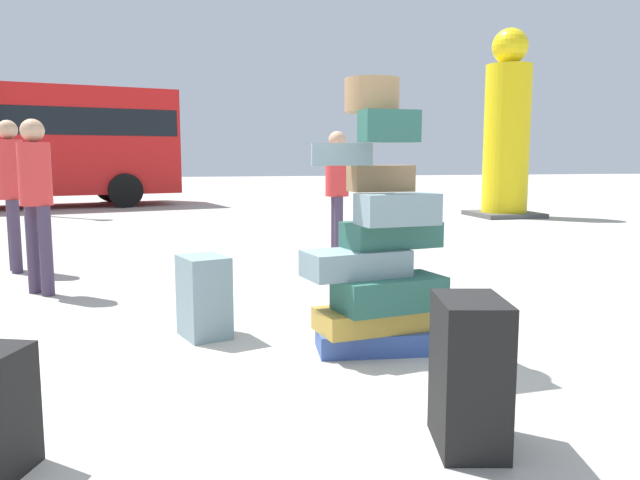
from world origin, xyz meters
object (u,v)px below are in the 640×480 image
(suitcase_tower, at_px, (378,252))
(person_tourist_with_camera, at_px, (337,184))
(suitcase_slate_white_trunk, at_px, (204,297))
(person_bearded_onlooker, at_px, (11,182))
(parked_bus, at_px, (3,138))
(suitcase_black_left_side, at_px, (469,373))
(person_passerby_in_red, at_px, (36,190))
(yellow_dummy_statue, at_px, (507,134))

(suitcase_tower, xyz_separation_m, person_tourist_with_camera, (0.69, 3.77, 0.30))
(suitcase_slate_white_trunk, height_order, person_bearded_onlooker, person_bearded_onlooker)
(person_bearded_onlooker, relative_size, parked_bus, 0.19)
(suitcase_slate_white_trunk, bearing_deg, person_tourist_with_camera, 41.50)
(suitcase_black_left_side, relative_size, person_passerby_in_red, 0.41)
(person_bearded_onlooker, relative_size, yellow_dummy_statue, 0.42)
(suitcase_slate_white_trunk, relative_size, person_bearded_onlooker, 0.35)
(person_tourist_with_camera, distance_m, parked_bus, 11.97)
(suitcase_black_left_side, xyz_separation_m, person_passerby_in_red, (-2.59, 3.91, 0.66))
(suitcase_tower, height_order, person_bearded_onlooker, suitcase_tower)
(person_bearded_onlooker, bearing_deg, person_tourist_with_camera, 70.62)
(suitcase_tower, bearing_deg, parked_bus, 112.25)
(suitcase_tower, xyz_separation_m, suitcase_black_left_side, (-0.04, -1.46, -0.34))
(person_bearded_onlooker, bearing_deg, yellow_dummy_statue, 99.94)
(suitcase_black_left_side, relative_size, person_tourist_with_camera, 0.42)
(suitcase_tower, distance_m, parked_bus, 15.03)
(suitcase_slate_white_trunk, bearing_deg, person_bearded_onlooker, 104.06)
(yellow_dummy_statue, bearing_deg, person_tourist_with_camera, -136.13)
(suitcase_slate_white_trunk, distance_m, person_tourist_with_camera, 3.72)
(person_passerby_in_red, bearing_deg, suitcase_slate_white_trunk, -3.79)
(person_passerby_in_red, relative_size, parked_bus, 0.19)
(suitcase_black_left_side, bearing_deg, person_bearded_onlooker, 133.67)
(suitcase_black_left_side, height_order, parked_bus, parked_bus)
(person_bearded_onlooker, bearing_deg, suitcase_black_left_side, 11.96)
(person_tourist_with_camera, bearing_deg, yellow_dummy_statue, 138.86)
(suitcase_tower, height_order, person_passerby_in_red, suitcase_tower)
(parked_bus, bearing_deg, suitcase_slate_white_trunk, -85.15)
(parked_bus, bearing_deg, suitcase_tower, -81.76)
(parked_bus, bearing_deg, person_bearded_onlooker, -90.03)
(person_tourist_with_camera, height_order, person_passerby_in_red, person_passerby_in_red)
(yellow_dummy_statue, bearing_deg, suitcase_black_left_side, -120.13)
(person_tourist_with_camera, relative_size, person_passerby_in_red, 0.98)
(suitcase_slate_white_trunk, height_order, person_passerby_in_red, person_passerby_in_red)
(suitcase_tower, bearing_deg, person_passerby_in_red, 137.10)
(suitcase_black_left_side, distance_m, yellow_dummy_statue, 11.92)
(person_passerby_in_red, distance_m, yellow_dummy_statue, 10.65)
(suitcase_slate_white_trunk, bearing_deg, suitcase_black_left_side, -80.25)
(suitcase_black_left_side, xyz_separation_m, yellow_dummy_statue, (5.94, 10.23, 1.49))
(suitcase_tower, relative_size, suitcase_slate_white_trunk, 3.03)
(person_bearded_onlooker, relative_size, person_passerby_in_red, 1.04)
(person_bearded_onlooker, height_order, person_tourist_with_camera, person_bearded_onlooker)
(suitcase_slate_white_trunk, height_order, suitcase_black_left_side, suitcase_black_left_side)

